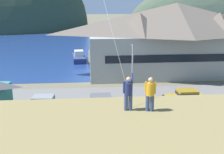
{
  "coord_description": "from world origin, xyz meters",
  "views": [
    {
      "loc": [
        -2.16,
        -19.48,
        10.91
      ],
      "look_at": [
        0.25,
        9.0,
        3.16
      ],
      "focal_mm": 42.99,
      "sensor_mm": 36.0,
      "label": 1
    }
  ],
  "objects_px": {
    "moored_boat_wharfside": "(79,57)",
    "person_companion": "(150,93)",
    "parked_car_lone_by_shed": "(145,129)",
    "parking_light_pole": "(132,68)",
    "parked_car_front_row_silver": "(43,104)",
    "parked_car_mid_row_center": "(100,103)",
    "parked_car_back_row_right": "(186,97)",
    "storage_shed_waterside": "(128,59)",
    "harbor_lodge": "(175,37)",
    "person_kite_flyer": "(128,92)",
    "moored_boat_outer_mooring": "(113,54)",
    "wharf_dock": "(96,57)"
  },
  "relations": [
    {
      "from": "parked_car_front_row_silver",
      "to": "person_companion",
      "type": "height_order",
      "value": "person_companion"
    },
    {
      "from": "moored_boat_wharfside",
      "to": "parked_car_front_row_silver",
      "type": "height_order",
      "value": "moored_boat_wharfside"
    },
    {
      "from": "parked_car_mid_row_center",
      "to": "moored_boat_wharfside",
      "type": "bearing_deg",
      "value": 96.58
    },
    {
      "from": "parked_car_lone_by_shed",
      "to": "parked_car_back_row_right",
      "type": "relative_size",
      "value": 1.03
    },
    {
      "from": "storage_shed_waterside",
      "to": "person_kite_flyer",
      "type": "distance_m",
      "value": 28.9
    },
    {
      "from": "moored_boat_wharfside",
      "to": "person_companion",
      "type": "distance_m",
      "value": 41.38
    },
    {
      "from": "storage_shed_waterside",
      "to": "parked_car_lone_by_shed",
      "type": "bearing_deg",
      "value": -94.29
    },
    {
      "from": "person_kite_flyer",
      "to": "parked_car_front_row_silver",
      "type": "bearing_deg",
      "value": 116.42
    },
    {
      "from": "storage_shed_waterside",
      "to": "person_companion",
      "type": "relative_size",
      "value": 3.15
    },
    {
      "from": "person_companion",
      "to": "parked_car_mid_row_center",
      "type": "bearing_deg",
      "value": 98.29
    },
    {
      "from": "wharf_dock",
      "to": "person_companion",
      "type": "xyz_separation_m",
      "value": [
        1.58,
        -43.0,
        6.32
      ]
    },
    {
      "from": "parked_car_lone_by_shed",
      "to": "parking_light_pole",
      "type": "height_order",
      "value": "parking_light_pole"
    },
    {
      "from": "harbor_lodge",
      "to": "person_kite_flyer",
      "type": "relative_size",
      "value": 15.59
    },
    {
      "from": "parking_light_pole",
      "to": "parked_car_back_row_right",
      "type": "bearing_deg",
      "value": -29.2
    },
    {
      "from": "storage_shed_waterside",
      "to": "wharf_dock",
      "type": "xyz_separation_m",
      "value": [
        -4.62,
        14.5,
        -2.26
      ]
    },
    {
      "from": "moored_boat_wharfside",
      "to": "person_kite_flyer",
      "type": "distance_m",
      "value": 41.08
    },
    {
      "from": "parked_car_front_row_silver",
      "to": "person_kite_flyer",
      "type": "bearing_deg",
      "value": -63.58
    },
    {
      "from": "person_companion",
      "to": "storage_shed_waterside",
      "type": "bearing_deg",
      "value": 83.9
    },
    {
      "from": "moored_boat_outer_mooring",
      "to": "parked_car_lone_by_shed",
      "type": "height_order",
      "value": "moored_boat_outer_mooring"
    },
    {
      "from": "wharf_dock",
      "to": "parked_car_back_row_right",
      "type": "height_order",
      "value": "parked_car_back_row_right"
    },
    {
      "from": "parked_car_front_row_silver",
      "to": "person_kite_flyer",
      "type": "height_order",
      "value": "person_kite_flyer"
    },
    {
      "from": "person_kite_flyer",
      "to": "person_companion",
      "type": "height_order",
      "value": "person_kite_flyer"
    },
    {
      "from": "wharf_dock",
      "to": "person_companion",
      "type": "bearing_deg",
      "value": -87.9
    },
    {
      "from": "parking_light_pole",
      "to": "person_kite_flyer",
      "type": "relative_size",
      "value": 3.4
    },
    {
      "from": "harbor_lodge",
      "to": "parked_car_front_row_silver",
      "type": "distance_m",
      "value": 24.61
    },
    {
      "from": "parked_car_back_row_right",
      "to": "parking_light_pole",
      "type": "bearing_deg",
      "value": 150.8
    },
    {
      "from": "parked_car_front_row_silver",
      "to": "person_kite_flyer",
      "type": "xyz_separation_m",
      "value": [
        6.8,
        -13.69,
        5.62
      ]
    },
    {
      "from": "moored_boat_outer_mooring",
      "to": "person_kite_flyer",
      "type": "bearing_deg",
      "value": -94.0
    },
    {
      "from": "moored_boat_wharfside",
      "to": "person_companion",
      "type": "xyz_separation_m",
      "value": [
        5.1,
        -40.63,
        5.95
      ]
    },
    {
      "from": "parked_car_mid_row_center",
      "to": "parked_car_front_row_silver",
      "type": "bearing_deg",
      "value": 177.77
    },
    {
      "from": "wharf_dock",
      "to": "storage_shed_waterside",
      "type": "bearing_deg",
      "value": -72.33
    },
    {
      "from": "parked_car_back_row_right",
      "to": "person_companion",
      "type": "distance_m",
      "value": 17.33
    },
    {
      "from": "parked_car_lone_by_shed",
      "to": "parking_light_pole",
      "type": "xyz_separation_m",
      "value": [
        0.51,
        10.31,
        2.72
      ]
    },
    {
      "from": "moored_boat_wharfside",
      "to": "parked_car_lone_by_shed",
      "type": "height_order",
      "value": "moored_boat_wharfside"
    },
    {
      "from": "parked_car_mid_row_center",
      "to": "person_companion",
      "type": "distance_m",
      "value": 14.89
    },
    {
      "from": "harbor_lodge",
      "to": "person_kite_flyer",
      "type": "height_order",
      "value": "harbor_lodge"
    },
    {
      "from": "storage_shed_waterside",
      "to": "parked_car_back_row_right",
      "type": "xyz_separation_m",
      "value": [
        4.43,
        -13.9,
        -1.54
      ]
    },
    {
      "from": "moored_boat_wharfside",
      "to": "harbor_lodge",
      "type": "bearing_deg",
      "value": -35.65
    },
    {
      "from": "parked_car_back_row_right",
      "to": "parked_car_lone_by_shed",
      "type": "bearing_deg",
      "value": -129.73
    },
    {
      "from": "harbor_lodge",
      "to": "storage_shed_waterside",
      "type": "bearing_deg",
      "value": -173.91
    },
    {
      "from": "moored_boat_outer_mooring",
      "to": "parked_car_mid_row_center",
      "type": "distance_m",
      "value": 30.5
    },
    {
      "from": "storage_shed_waterside",
      "to": "moored_boat_outer_mooring",
      "type": "distance_m",
      "value": 15.54
    },
    {
      "from": "parked_car_mid_row_center",
      "to": "person_kite_flyer",
      "type": "height_order",
      "value": "person_kite_flyer"
    },
    {
      "from": "person_kite_flyer",
      "to": "moored_boat_outer_mooring",
      "type": "bearing_deg",
      "value": 86.0
    },
    {
      "from": "storage_shed_waterside",
      "to": "person_companion",
      "type": "bearing_deg",
      "value": -96.1
    },
    {
      "from": "moored_boat_wharfside",
      "to": "parking_light_pole",
      "type": "height_order",
      "value": "parking_light_pole"
    },
    {
      "from": "storage_shed_waterside",
      "to": "parked_car_front_row_silver",
      "type": "bearing_deg",
      "value": -126.72
    },
    {
      "from": "moored_boat_wharfside",
      "to": "parked_car_front_row_silver",
      "type": "xyz_separation_m",
      "value": [
        -2.76,
        -26.75,
        0.34
      ]
    },
    {
      "from": "wharf_dock",
      "to": "person_kite_flyer",
      "type": "relative_size",
      "value": 7.81
    },
    {
      "from": "storage_shed_waterside",
      "to": "parked_car_back_row_right",
      "type": "height_order",
      "value": "storage_shed_waterside"
    }
  ]
}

